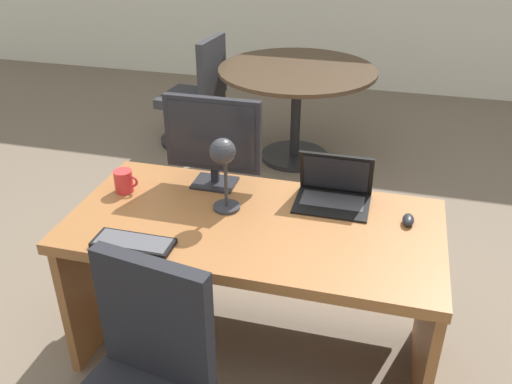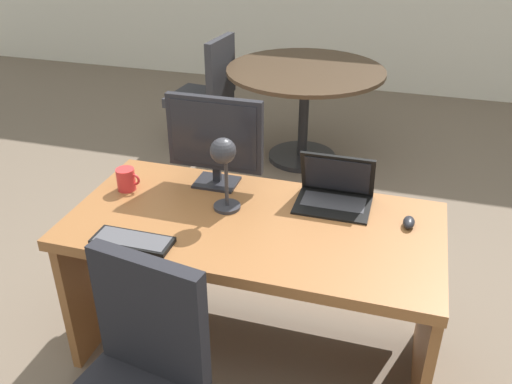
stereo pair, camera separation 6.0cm
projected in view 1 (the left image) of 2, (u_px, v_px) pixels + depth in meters
The scene contains 10 objects.
ground at pixel (307, 202), 3.97m from camera, with size 12.00×12.00×0.00m, color #6B5B4C.
desk at pixel (256, 254), 2.47m from camera, with size 1.59×0.78×0.76m.
monitor at pixel (213, 137), 2.51m from camera, with size 0.45×0.16×0.43m.
laptop at pixel (334, 186), 2.46m from camera, with size 0.33×0.25×0.23m.
keyboard at pixel (133, 243), 2.18m from camera, with size 0.33×0.13×0.02m.
mouse at pixel (408, 220), 2.31m from camera, with size 0.05×0.09×0.04m.
desk_lamp at pixel (223, 160), 2.29m from camera, with size 0.12×0.14×0.35m.
coffee_mug at pixel (124, 181), 2.54m from camera, with size 0.12×0.09×0.11m.
meeting_table at pixel (297, 91), 4.32m from camera, with size 1.23×1.23×0.77m.
meeting_chair_near at pixel (197, 103), 4.71m from camera, with size 0.56×0.56×0.93m.
Camera 1 is at (0.51, -1.91, 2.01)m, focal length 38.54 mm.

